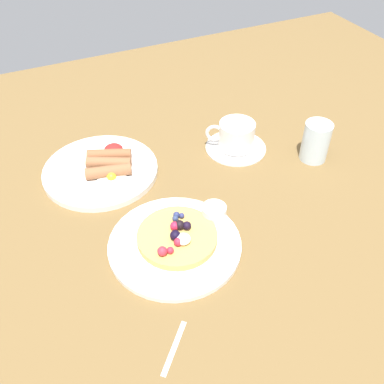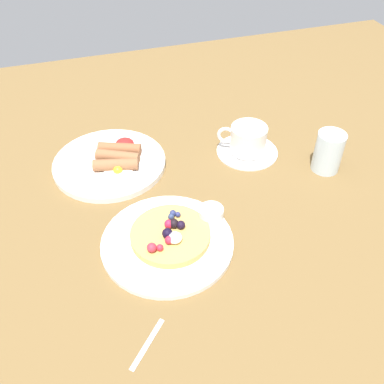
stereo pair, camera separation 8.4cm
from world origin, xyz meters
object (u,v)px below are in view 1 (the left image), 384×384
teaspoon (160,384)px  coffee_cup (236,134)px  pancake_plate (175,245)px  syrup_ramekin (214,212)px  breakfast_plate (101,171)px  coffee_saucer (236,147)px  water_glass (316,142)px

teaspoon → coffee_cup: bearing=50.3°
teaspoon → pancake_plate: bearing=62.0°
pancake_plate → syrup_ramekin: bearing=16.7°
breakfast_plate → coffee_cup: bearing=-8.1°
syrup_ramekin → coffee_cup: size_ratio=0.44×
coffee_cup → pancake_plate: bearing=-138.6°
breakfast_plate → coffee_cup: coffee_cup is taller
pancake_plate → syrup_ramekin: syrup_ramekin is taller
pancake_plate → teaspoon: 25.42cm
coffee_cup → teaspoon: size_ratio=0.93×
breakfast_plate → coffee_saucer: size_ratio=1.76×
syrup_ramekin → breakfast_plate: size_ratio=0.19×
syrup_ramekin → teaspoon: size_ratio=0.41×
pancake_plate → water_glass: water_glass is taller
pancake_plate → teaspoon: (-11.94, -22.44, -0.28)cm
teaspoon → coffee_saucer: bearing=50.2°
pancake_plate → breakfast_plate: breakfast_plate is taller
breakfast_plate → water_glass: (45.31, -15.05, 3.85)cm
breakfast_plate → teaspoon: (-5.64, -48.71, -0.45)cm
pancake_plate → breakfast_plate: 27.01cm
pancake_plate → teaspoon: bearing=-118.0°
water_glass → syrup_ramekin: bearing=-164.2°
breakfast_plate → teaspoon: 49.03cm
pancake_plate → coffee_cup: coffee_cup is taller
coffee_cup → teaspoon: (-36.73, -44.30, -3.66)cm
teaspoon → water_glass: water_glass is taller
water_glass → coffee_saucer: bearing=143.1°
syrup_ramekin → breakfast_plate: bearing=123.9°
teaspoon → water_glass: 61.21cm
syrup_ramekin → water_glass: size_ratio=0.51×
syrup_ramekin → coffee_cup: bearing=51.1°
syrup_ramekin → breakfast_plate: (-15.75, 23.43, -1.74)cm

